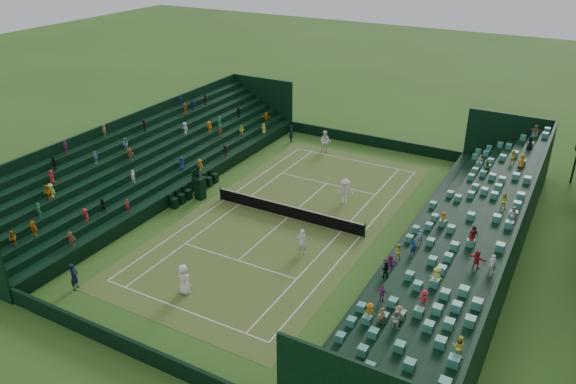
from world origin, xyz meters
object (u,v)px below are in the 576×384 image
(player_near_west, at_px, (184,279))
(player_far_east, at_px, (345,191))
(umpire_chair, at_px, (200,185))
(tennis_net, at_px, (288,211))
(player_far_west, at_px, (325,142))
(player_near_east, at_px, (302,241))

(player_near_west, height_order, player_far_east, player_far_east)
(umpire_chair, height_order, player_near_west, umpire_chair)
(tennis_net, height_order, player_far_west, player_far_west)
(player_near_east, bearing_deg, player_far_east, -109.51)
(tennis_net, bearing_deg, player_near_west, -94.21)
(tennis_net, distance_m, player_near_east, 4.83)
(tennis_net, bearing_deg, umpire_chair, -175.37)
(player_far_west, relative_size, player_far_east, 1.06)
(player_near_west, xyz_separation_m, player_far_west, (-2.24, 23.00, 0.09))
(player_near_west, distance_m, player_far_east, 15.08)
(player_near_east, xyz_separation_m, player_far_west, (-6.08, 16.11, 0.14))
(tennis_net, relative_size, player_far_east, 6.10)
(umpire_chair, relative_size, player_far_west, 1.27)
(player_near_east, bearing_deg, player_far_west, -92.58)
(umpire_chair, xyz_separation_m, player_near_west, (6.45, -10.03, -0.18))
(umpire_chair, xyz_separation_m, player_far_east, (9.78, 4.68, -0.15))
(umpire_chair, height_order, player_far_west, umpire_chair)
(player_far_west, bearing_deg, player_near_west, -99.05)
(player_near_west, bearing_deg, player_far_west, -69.66)
(tennis_net, relative_size, player_near_west, 6.34)
(player_near_west, bearing_deg, player_near_east, -104.37)
(player_far_east, bearing_deg, tennis_net, -151.13)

